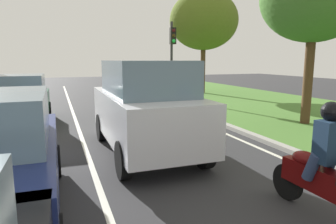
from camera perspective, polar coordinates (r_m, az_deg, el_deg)
ground_plane at (r=12.10m, az=-13.51°, el=-1.45°), size 60.00×60.00×0.00m
lane_line_center at (r=12.04m, az=-16.82°, el=-1.64°), size 0.12×32.00×0.01m
lane_line_right_edge at (r=12.99m, az=2.44°, el=-0.40°), size 0.12×32.00×0.01m
grass_verge_right at (r=15.52m, az=19.39°, el=0.83°), size 9.00×48.00×0.06m
curb_right at (r=13.18m, az=4.45°, el=-0.02°), size 0.24×48.00×0.12m
car_suv_ahead at (r=7.48m, az=-4.26°, el=1.02°), size 1.98×4.51×2.28m
car_hatchback_far at (r=12.01m, az=-25.52°, el=2.05°), size 1.80×3.73×1.78m
motorcycle at (r=4.98m, az=27.67°, el=-11.78°), size 0.41×1.90×1.01m
rider_person at (r=4.83m, az=27.82°, el=-4.73°), size 0.50×0.40×1.16m
traffic_light_near_right at (r=17.41m, az=0.82°, el=11.82°), size 0.32×0.50×4.37m
tree_roadside_far at (r=20.92m, az=6.69°, el=16.58°), size 4.47×4.47×6.70m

